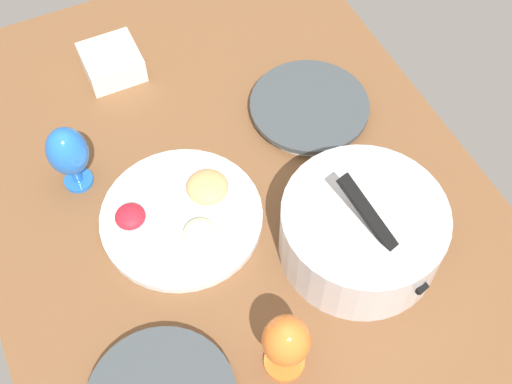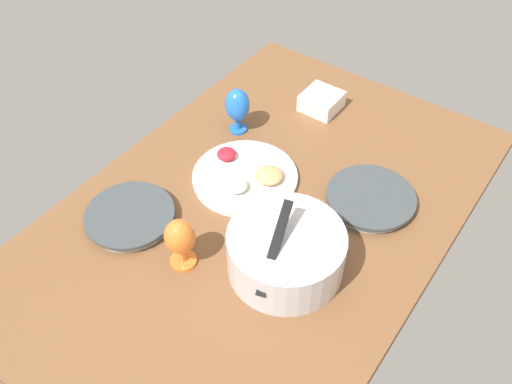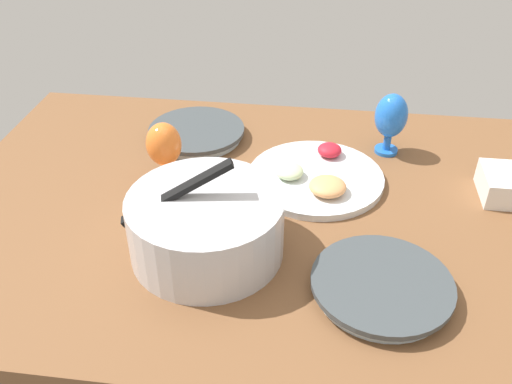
{
  "view_description": "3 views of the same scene",
  "coord_description": "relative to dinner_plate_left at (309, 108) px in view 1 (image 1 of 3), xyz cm",
  "views": [
    {
      "loc": [
        63.08,
        -28.13,
        118.79
      ],
      "look_at": [
        -2.71,
        2.9,
        7.61
      ],
      "focal_mm": 46.81,
      "sensor_mm": 36.0,
      "label": 1
    },
    {
      "loc": [
        92.41,
        64.65,
        124.89
      ],
      "look_at": [
        0.89,
        -1.26,
        7.61
      ],
      "focal_mm": 38.98,
      "sensor_mm": 36.0,
      "label": 2
    },
    {
      "loc": [
        -8.11,
        105.17,
        78.11
      ],
      "look_at": [
        4.96,
        5.78,
        7.61
      ],
      "focal_mm": 39.39,
      "sensor_mm": 36.0,
      "label": 3
    }
  ],
  "objects": [
    {
      "name": "square_bowl_white",
      "position": [
        -31.48,
        -36.56,
        1.86
      ],
      "size": [
        12.96,
        12.96,
        6.32
      ],
      "color": "white",
      "rests_on": "ground_plane"
    },
    {
      "name": "ground_plane",
      "position": [
        21.86,
        -25.42,
        -3.66
      ],
      "size": [
        160.0,
        104.0,
        4.0
      ],
      "primitive_type": "cube",
      "color": "brown"
    },
    {
      "name": "fruit_platter",
      "position": [
        14.11,
        -36.81,
        -0.24
      ],
      "size": [
        33.59,
        33.59,
        5.14
      ],
      "color": "silver",
      "rests_on": "ground_plane"
    },
    {
      "name": "dinner_plate_left",
      "position": [
        0.0,
        0.0,
        0.0
      ],
      "size": [
        27.3,
        27.3,
        3.19
      ],
      "color": "silver",
      "rests_on": "ground_plane"
    },
    {
      "name": "hurricane_glass_blue",
      "position": [
        -4.01,
        -53.68,
        8.64
      ],
      "size": [
        8.46,
        8.46,
        16.81
      ],
      "color": "blue",
      "rests_on": "ground_plane"
    },
    {
      "name": "hurricane_glass_orange",
      "position": [
        50.45,
        -31.6,
        8.45
      ],
      "size": [
        8.43,
        8.43,
        16.35
      ],
      "color": "orange",
      "rests_on": "ground_plane"
    },
    {
      "name": "mixing_bowl",
      "position": [
        35.53,
        -7.65,
        5.62
      ],
      "size": [
        32.84,
        31.79,
        20.94
      ],
      "color": "silver",
      "rests_on": "ground_plane"
    }
  ]
}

